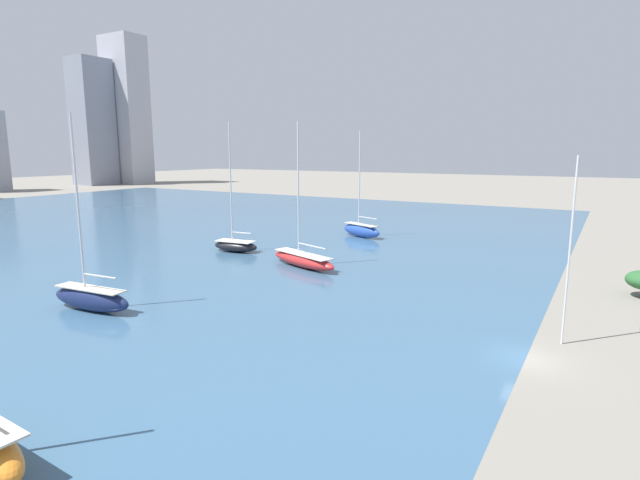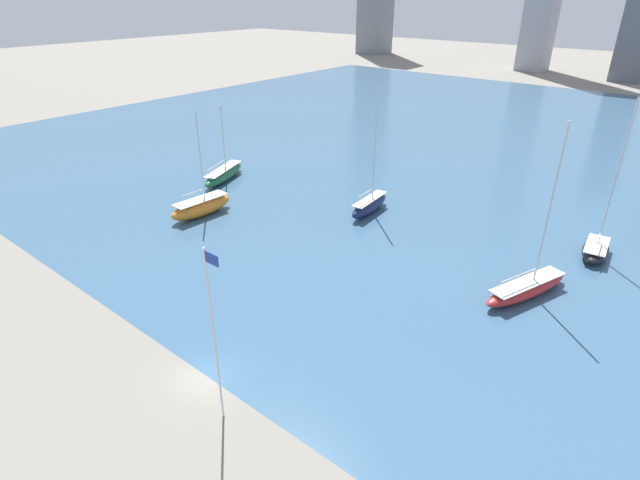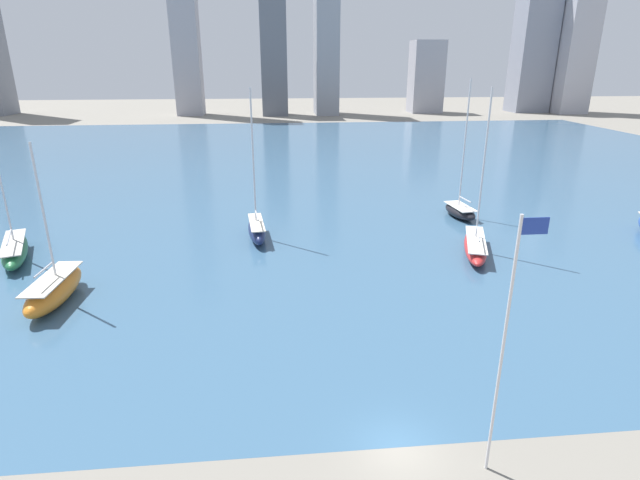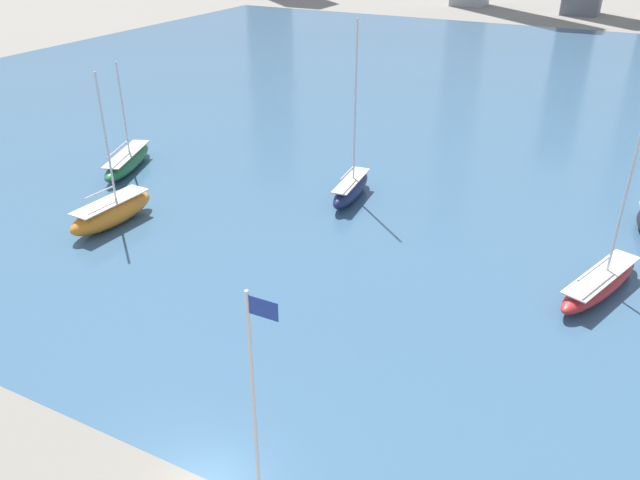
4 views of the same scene
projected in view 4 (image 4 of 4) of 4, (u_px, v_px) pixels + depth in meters
name	position (u px, v px, depth m)	size (l,w,h in m)	color
harbor_water	(520.00, 107.00, 83.87)	(180.00, 140.00, 0.00)	#385B7A
flag_pole	(256.00, 425.00, 22.75)	(1.24, 0.14, 12.55)	silver
sailboat_navy	(351.00, 188.00, 56.58)	(2.51, 8.16, 15.73)	#19234C
sailboat_red	(600.00, 282.00, 42.70)	(5.42, 10.41, 15.99)	#B72828
sailboat_orange	(112.00, 212.00, 51.99)	(2.92, 8.61, 12.64)	orange
sailboat_green	(127.00, 161.00, 63.14)	(5.71, 10.36, 10.70)	#236B3D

